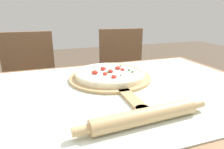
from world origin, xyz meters
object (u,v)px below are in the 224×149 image
at_px(pizza, 110,74).
at_px(chair_right, 123,74).
at_px(rolling_pin, 146,116).
at_px(chair_left, 30,84).
at_px(pizza_peel, 111,79).

xyz_separation_m(pizza, chair_right, (0.35, 0.68, -0.25)).
bearing_deg(chair_right, pizza, -111.49).
relative_size(pizza, rolling_pin, 0.77).
height_order(pizza, chair_right, chair_right).
bearing_deg(chair_left, rolling_pin, -68.16).
bearing_deg(chair_left, chair_right, 2.41).
bearing_deg(chair_right, chair_left, -174.61).
relative_size(pizza, chair_left, 0.36).
height_order(rolling_pin, chair_left, chair_left).
distance_m(pizza_peel, chair_right, 0.82).
xyz_separation_m(chair_left, chair_right, (0.76, -0.00, 0.00)).
xyz_separation_m(pizza_peel, pizza, (-0.00, 0.02, 0.02)).
bearing_deg(pizza, chair_left, 120.76).
height_order(chair_left, chair_right, same).
bearing_deg(chair_left, pizza, -56.81).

